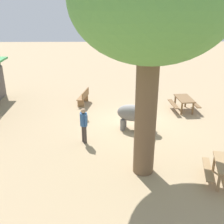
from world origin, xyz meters
name	(u,v)px	position (x,y,z in m)	size (l,w,h in m)	color
ground_plane	(133,124)	(0.00, 0.00, 0.00)	(60.00, 60.00, 0.00)	tan
elephant	(135,114)	(-0.66, -0.03, 0.82)	(1.33, 1.87, 1.29)	slate
person_handler	(84,123)	(-1.90, 2.34, 0.95)	(0.45, 0.32, 1.62)	#3F3833
shade_tree_main	(151,2)	(-4.17, -0.01, 5.88)	(5.43, 4.98, 7.89)	brown
wooden_bench	(84,97)	(3.00, 2.74, 0.47)	(1.45, 0.66, 0.88)	olive
picnic_table_near	(184,101)	(1.77, -3.07, 0.59)	(1.60, 1.59, 0.78)	brown
feed_bucket	(84,118)	(0.49, 2.52, 0.16)	(0.36, 0.36, 0.32)	gray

